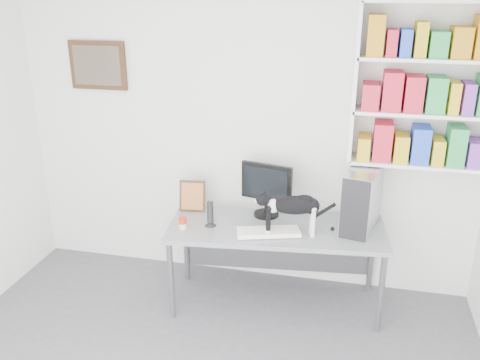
{
  "coord_description": "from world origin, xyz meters",
  "views": [
    {
      "loc": [
        0.9,
        -2.13,
        2.55
      ],
      "look_at": [
        0.07,
        1.53,
        1.11
      ],
      "focal_mm": 38.0,
      "sensor_mm": 36.0,
      "label": 1
    }
  ],
  "objects_px": {
    "cat": "(292,215)",
    "soup_can": "(183,223)",
    "pc_tower": "(362,199)",
    "desk": "(275,266)",
    "keyboard": "(268,232)",
    "monitor": "(267,189)",
    "bookshelf": "(424,86)",
    "leaning_print": "(192,195)",
    "speaker": "(210,213)"
  },
  "relations": [
    {
      "from": "pc_tower",
      "to": "desk",
      "type": "bearing_deg",
      "value": -156.06
    },
    {
      "from": "pc_tower",
      "to": "leaning_print",
      "type": "distance_m",
      "value": 1.42
    },
    {
      "from": "keyboard",
      "to": "monitor",
      "type": "bearing_deg",
      "value": 86.28
    },
    {
      "from": "monitor",
      "to": "keyboard",
      "type": "relative_size",
      "value": 0.95
    },
    {
      "from": "bookshelf",
      "to": "keyboard",
      "type": "distance_m",
      "value": 1.6
    },
    {
      "from": "keyboard",
      "to": "pc_tower",
      "type": "height_order",
      "value": "pc_tower"
    },
    {
      "from": "desk",
      "to": "monitor",
      "type": "xyz_separation_m",
      "value": [
        -0.12,
        0.2,
        0.6
      ]
    },
    {
      "from": "pc_tower",
      "to": "cat",
      "type": "height_order",
      "value": "pc_tower"
    },
    {
      "from": "desk",
      "to": "monitor",
      "type": "bearing_deg",
      "value": 114.91
    },
    {
      "from": "cat",
      "to": "monitor",
      "type": "bearing_deg",
      "value": 117.87
    },
    {
      "from": "desk",
      "to": "speaker",
      "type": "bearing_deg",
      "value": -175.54
    },
    {
      "from": "leaning_print",
      "to": "soup_can",
      "type": "height_order",
      "value": "leaning_print"
    },
    {
      "from": "leaning_print",
      "to": "monitor",
      "type": "bearing_deg",
      "value": -3.73
    },
    {
      "from": "bookshelf",
      "to": "pc_tower",
      "type": "xyz_separation_m",
      "value": [
        -0.38,
        -0.17,
        -0.87
      ]
    },
    {
      "from": "keyboard",
      "to": "cat",
      "type": "relative_size",
      "value": 0.88
    },
    {
      "from": "monitor",
      "to": "speaker",
      "type": "distance_m",
      "value": 0.52
    },
    {
      "from": "bookshelf",
      "to": "leaning_print",
      "type": "height_order",
      "value": "bookshelf"
    },
    {
      "from": "soup_can",
      "to": "pc_tower",
      "type": "bearing_deg",
      "value": 13.71
    },
    {
      "from": "desk",
      "to": "keyboard",
      "type": "height_order",
      "value": "keyboard"
    },
    {
      "from": "desk",
      "to": "cat",
      "type": "distance_m",
      "value": 0.56
    },
    {
      "from": "bookshelf",
      "to": "desk",
      "type": "relative_size",
      "value": 0.71
    },
    {
      "from": "desk",
      "to": "pc_tower",
      "type": "distance_m",
      "value": 0.9
    },
    {
      "from": "desk",
      "to": "soup_can",
      "type": "bearing_deg",
      "value": -170.95
    },
    {
      "from": "bookshelf",
      "to": "soup_can",
      "type": "bearing_deg",
      "value": -163.87
    },
    {
      "from": "keyboard",
      "to": "leaning_print",
      "type": "bearing_deg",
      "value": 140.36
    },
    {
      "from": "monitor",
      "to": "soup_can",
      "type": "xyz_separation_m",
      "value": [
        -0.61,
        -0.4,
        -0.19
      ]
    },
    {
      "from": "pc_tower",
      "to": "cat",
      "type": "xyz_separation_m",
      "value": [
        -0.51,
        -0.25,
        -0.08
      ]
    },
    {
      "from": "keyboard",
      "to": "pc_tower",
      "type": "xyz_separation_m",
      "value": [
        0.69,
        0.28,
        0.23
      ]
    },
    {
      "from": "pc_tower",
      "to": "speaker",
      "type": "distance_m",
      "value": 1.21
    },
    {
      "from": "keyboard",
      "to": "soup_can",
      "type": "bearing_deg",
      "value": 168.22
    },
    {
      "from": "keyboard",
      "to": "pc_tower",
      "type": "bearing_deg",
      "value": 5.25
    },
    {
      "from": "cat",
      "to": "bookshelf",
      "type": "bearing_deg",
      "value": 14.13
    },
    {
      "from": "desk",
      "to": "keyboard",
      "type": "xyz_separation_m",
      "value": [
        -0.04,
        -0.14,
        0.38
      ]
    },
    {
      "from": "leaning_print",
      "to": "cat",
      "type": "height_order",
      "value": "cat"
    },
    {
      "from": "bookshelf",
      "to": "monitor",
      "type": "bearing_deg",
      "value": -174.57
    },
    {
      "from": "pc_tower",
      "to": "speaker",
      "type": "height_order",
      "value": "pc_tower"
    },
    {
      "from": "desk",
      "to": "pc_tower",
      "type": "xyz_separation_m",
      "value": [
        0.65,
        0.14,
        0.61
      ]
    },
    {
      "from": "bookshelf",
      "to": "soup_can",
      "type": "xyz_separation_m",
      "value": [
        -1.76,
        -0.51,
        -1.08
      ]
    },
    {
      "from": "desk",
      "to": "monitor",
      "type": "height_order",
      "value": "monitor"
    },
    {
      "from": "bookshelf",
      "to": "pc_tower",
      "type": "height_order",
      "value": "bookshelf"
    },
    {
      "from": "leaning_print",
      "to": "soup_can",
      "type": "relative_size",
      "value": 2.97
    },
    {
      "from": "bookshelf",
      "to": "cat",
      "type": "bearing_deg",
      "value": -154.49
    },
    {
      "from": "monitor",
      "to": "pc_tower",
      "type": "distance_m",
      "value": 0.77
    },
    {
      "from": "pc_tower",
      "to": "soup_can",
      "type": "height_order",
      "value": "pc_tower"
    },
    {
      "from": "bookshelf",
      "to": "pc_tower",
      "type": "bearing_deg",
      "value": -155.54
    },
    {
      "from": "cat",
      "to": "soup_can",
      "type": "bearing_deg",
      "value": 174.1
    },
    {
      "from": "monitor",
      "to": "speaker",
      "type": "bearing_deg",
      "value": -130.4
    },
    {
      "from": "speaker",
      "to": "leaning_print",
      "type": "xyz_separation_m",
      "value": [
        -0.23,
        0.26,
        0.03
      ]
    },
    {
      "from": "leaning_print",
      "to": "keyboard",
      "type": "bearing_deg",
      "value": -29.99
    },
    {
      "from": "cat",
      "to": "speaker",
      "type": "bearing_deg",
      "value": 167.21
    }
  ]
}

